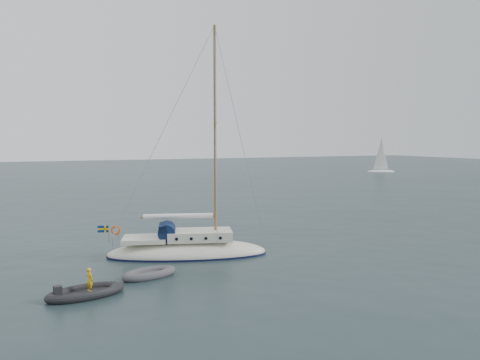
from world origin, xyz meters
name	(u,v)px	position (x,y,z in m)	size (l,w,h in m)	color
ground	(231,260)	(0.00, 0.00, 0.00)	(300.00, 300.00, 0.00)	black
sailboat	(187,238)	(-2.14, 2.02, 1.15)	(10.67, 3.19, 15.21)	silver
dinghy	(149,274)	(-5.49, -1.63, 0.20)	(3.14, 1.42, 0.45)	#444449
rib	(85,292)	(-8.99, -3.46, 0.22)	(3.77, 1.71, 1.38)	black
distant_yacht_b	(381,156)	(62.48, 58.33, 3.61)	(6.38, 3.41, 8.46)	white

